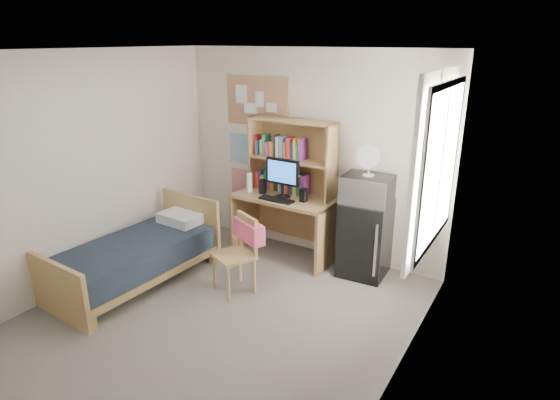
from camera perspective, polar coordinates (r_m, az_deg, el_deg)
The scene contains 25 objects.
floor at distance 4.87m, azimuth -8.56°, elevation -14.87°, with size 3.60×4.20×0.02m, color gray.
ceiling at distance 4.05m, azimuth -10.45°, elevation 17.47°, with size 3.60×4.20×0.02m, color white.
wall_back at distance 5.97m, azimuth 3.67°, elevation 5.56°, with size 3.60×0.04×2.60m, color white.
wall_left at distance 5.58m, azimuth -23.75°, elevation 2.99°, with size 0.04×4.20×2.60m, color white.
wall_right at distance 3.47m, azimuth 14.12°, elevation -5.22°, with size 0.04×4.20×2.60m, color white.
window_unit at distance 4.49m, azimuth 18.45°, elevation 4.00°, with size 0.10×1.40×1.70m, color white.
curtain_left at distance 4.12m, azimuth 16.75°, elevation 2.87°, with size 0.04×0.55×1.70m, color silver.
curtain_right at distance 4.88m, azimuth 19.20°, elevation 5.07°, with size 0.04×0.55×1.70m, color silver.
bulletin_board at distance 6.23m, azimuth -2.80°, elevation 11.95°, with size 0.94×0.03×0.64m, color tan.
poster_wave at distance 6.53m, azimuth -5.02°, elevation 6.27°, with size 0.30×0.01×0.42m, color #2969A7.
poster_japan at distance 6.65m, azimuth -4.91°, elevation 2.32°, with size 0.28×0.01×0.36m, color red.
desk at distance 6.03m, azimuth 0.60°, elevation -3.19°, with size 1.30×0.65×0.81m, color tan.
desk_chair at distance 5.20m, azimuth -5.70°, elevation -6.70°, with size 0.44×0.44×0.88m, color tan.
mini_fridge at distance 5.64m, azimuth 10.30°, elevation -4.60°, with size 0.54×0.54×0.91m, color black.
bed at distance 5.69m, azimuth -17.28°, elevation -7.29°, with size 0.91×1.82×0.50m, color black.
hutch at distance 5.88m, azimuth 1.42°, elevation 5.23°, with size 1.15×0.29×0.94m, color tan.
monitor at distance 5.76m, azimuth 0.31°, elevation 2.61°, with size 0.46×0.04×0.49m, color black.
keyboard at distance 5.72m, azimuth -0.45°, elevation 0.04°, with size 0.45×0.14×0.02m, color black.
speaker_left at distance 5.97m, azimuth -2.13°, elevation 1.64°, with size 0.08×0.08×0.18m, color black.
speaker_right at distance 5.66m, azimuth 2.86°, elevation 0.59°, with size 0.07×0.07×0.17m, color black.
water_bottle at distance 6.03m, azimuth -3.75°, elevation 2.10°, with size 0.07×0.07×0.24m, color white.
hoodie at distance 5.19m, azimuth -3.84°, elevation -3.78°, with size 0.47×0.14×0.23m, color #EA597E.
microwave at distance 5.41m, azimuth 10.62°, elevation 1.30°, with size 0.54×0.41×0.32m, color silver.
desk_fan at distance 5.32m, azimuth 10.83°, elevation 4.60°, with size 0.26×0.26×0.33m, color white.
pillow at distance 6.00m, azimuth -12.02°, elevation -2.15°, with size 0.51×0.36×0.12m, color white.
Camera 1 is at (2.65, -3.06, 2.70)m, focal length 30.00 mm.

